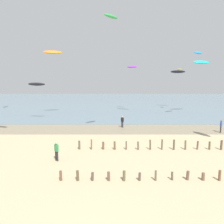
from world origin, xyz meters
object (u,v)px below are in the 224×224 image
kite_aloft_0 (53,52)px  kite_aloft_3 (198,53)px  person_far_down_beach (57,151)px  kite_aloft_8 (111,16)px  kite_aloft_9 (201,62)px  kite_aloft_2 (37,84)px  person_right_flank (221,126)px  kite_aloft_11 (180,69)px  person_nearest_camera (123,121)px  kite_aloft_10 (132,67)px  kite_aloft_7 (178,72)px

kite_aloft_0 → kite_aloft_3: bearing=-22.9°
kite_aloft_0 → person_far_down_beach: bearing=-94.4°
kite_aloft_8 → kite_aloft_9: (17.60, 18.18, -3.81)m
kite_aloft_3 → kite_aloft_2: bearing=-33.7°
person_right_flank → kite_aloft_11: bearing=90.0°
person_nearest_camera → kite_aloft_11: (13.01, 16.64, 8.17)m
person_right_flank → kite_aloft_2: size_ratio=0.57×
kite_aloft_3 → kite_aloft_0: bearing=-43.1°
kite_aloft_0 → kite_aloft_2: (-1.79, -4.44, -5.72)m
person_nearest_camera → kite_aloft_11: 22.65m
person_nearest_camera → kite_aloft_3: (13.62, 8.06, 10.72)m
person_right_flank → kite_aloft_9: 18.52m
kite_aloft_2 → kite_aloft_8: bearing=-33.5°
person_nearest_camera → kite_aloft_3: kite_aloft_3 is taller
kite_aloft_11 → person_right_flank: bearing=175.8°
kite_aloft_2 → kite_aloft_11: 29.56m
person_nearest_camera → person_far_down_beach: same height
kite_aloft_10 → kite_aloft_11: size_ratio=1.23×
person_far_down_beach → kite_aloft_7: 40.75m
kite_aloft_3 → kite_aloft_10: bearing=-78.8°
person_far_down_beach → kite_aloft_2: bearing=112.4°
kite_aloft_8 → kite_aloft_2: bearing=86.9°
person_far_down_beach → kite_aloft_3: size_ratio=0.69×
person_nearest_camera → kite_aloft_7: size_ratio=0.48×
kite_aloft_9 → kite_aloft_11: kite_aloft_9 is taller
kite_aloft_3 → kite_aloft_7: bearing=-130.4°
kite_aloft_2 → kite_aloft_8: 18.52m
person_far_down_beach → kite_aloft_2: (-7.81, 18.95, 5.31)m
kite_aloft_2 → kite_aloft_8: kite_aloft_8 is taller
person_far_down_beach → kite_aloft_0: (-6.02, 23.40, 11.02)m
kite_aloft_2 → kite_aloft_8: (12.55, -11.08, 7.91)m
kite_aloft_9 → kite_aloft_11: bearing=-67.8°
person_far_down_beach → kite_aloft_3: 31.32m
person_right_flank → kite_aloft_2: kite_aloft_2 is taller
person_right_flank → kite_aloft_9: kite_aloft_9 is taller
kite_aloft_2 → kite_aloft_3: bearing=13.3°
kite_aloft_8 → kite_aloft_11: bearing=5.1°
kite_aloft_0 → kite_aloft_9: size_ratio=0.97×
kite_aloft_2 → kite_aloft_3: (27.81, 2.63, 5.41)m
kite_aloft_3 → kite_aloft_10: size_ratio=1.04×
kite_aloft_0 → kite_aloft_8: kite_aloft_8 is taller
kite_aloft_0 → kite_aloft_8: size_ratio=1.49×
person_right_flank → person_far_down_beach: 21.99m
person_right_flank → kite_aloft_10: 24.20m
person_nearest_camera → kite_aloft_2: bearing=159.1°
kite_aloft_0 → kite_aloft_10: bearing=6.2°
person_nearest_camera → kite_aloft_3: size_ratio=0.69×
person_nearest_camera → kite_aloft_9: bearing=38.1°
kite_aloft_0 → kite_aloft_7: (26.32, 11.07, -3.20)m
kite_aloft_8 → kite_aloft_3: bearing=-9.7°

